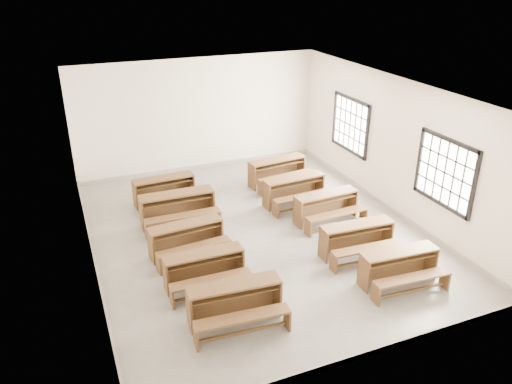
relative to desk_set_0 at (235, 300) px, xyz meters
name	(u,v)px	position (x,y,z in m)	size (l,w,h in m)	color
room	(260,141)	(1.56, 2.67, 1.73)	(8.50, 8.50, 3.20)	gray
desk_set_0	(235,300)	(0.00, 0.00, 0.00)	(1.62, 0.93, 0.70)	brown
desk_set_1	(205,267)	(-0.17, 1.19, -0.02)	(1.50, 0.79, 0.67)	brown
desk_set_2	(187,237)	(-0.18, 2.38, -0.01)	(1.59, 0.92, 0.69)	brown
desk_set_3	(178,206)	(-0.02, 3.74, 0.03)	(1.70, 0.90, 0.76)	brown
desk_set_4	(165,189)	(-0.05, 4.95, -0.01)	(1.55, 0.87, 0.68)	brown
desk_set_5	(400,265)	(3.21, -0.14, -0.02)	(1.54, 0.88, 0.67)	brown
desk_set_6	(357,237)	(3.05, 1.03, -0.01)	(1.57, 0.88, 0.69)	brown
desk_set_7	(327,205)	(3.21, 2.57, -0.01)	(1.58, 0.88, 0.69)	brown
desk_set_8	(295,189)	(2.93, 3.68, 0.00)	(1.61, 0.90, 0.70)	brown
desk_set_9	(278,170)	(3.06, 4.96, 0.01)	(1.68, 1.00, 0.72)	brown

